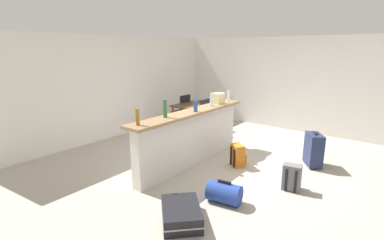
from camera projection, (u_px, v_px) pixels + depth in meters
name	position (u px, v px, depth m)	size (l,w,h in m)	color
ground_plane	(222.00, 160.00, 5.77)	(13.00, 13.00, 0.05)	#ADA393
wall_back	(123.00, 86.00, 7.28)	(6.60, 0.10, 2.50)	silver
wall_right	(273.00, 83.00, 7.97)	(0.10, 6.00, 2.50)	silver
partition_half_wall	(191.00, 139.00, 5.42)	(2.80, 0.20, 1.00)	silver
bar_countertop	(191.00, 112.00, 5.29)	(2.96, 0.40, 0.05)	#93704C
bottle_amber	(137.00, 117.00, 4.29)	(0.06, 0.06, 0.25)	#9E661E
bottle_green	(165.00, 109.00, 4.78)	(0.07, 0.07, 0.30)	#2D6B38
bottle_blue	(196.00, 106.00, 5.22)	(0.08, 0.08, 0.20)	#284C89
bottle_clear	(211.00, 99.00, 5.72)	(0.06, 0.06, 0.27)	silver
bottle_white	(228.00, 96.00, 6.20)	(0.06, 0.06, 0.24)	silver
grocery_bag	(218.00, 98.00, 6.00)	(0.26, 0.18, 0.22)	beige
dining_table	(194.00, 108.00, 7.61)	(1.10, 0.80, 0.74)	#4C331E
dining_chair_near_partition	(209.00, 116.00, 7.24)	(0.40, 0.40, 0.93)	black
dining_chair_far_side	(183.00, 109.00, 8.00)	(0.42, 0.42, 0.93)	black
suitcase_flat_black	(181.00, 214.00, 3.66)	(0.83, 0.84, 0.22)	black
suitcase_upright_navy	(314.00, 149.00, 5.37)	(0.50, 0.44, 0.67)	#1E284C
duffel_bag_blue	(224.00, 193.00, 4.11)	(0.38, 0.52, 0.34)	#233D93
backpack_orange	(238.00, 156.00, 5.40)	(0.33, 0.34, 0.42)	orange
backpack_grey	(292.00, 177.00, 4.48)	(0.29, 0.31, 0.42)	slate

